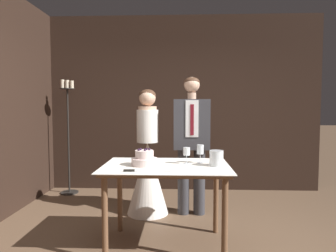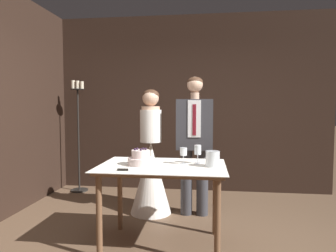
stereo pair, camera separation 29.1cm
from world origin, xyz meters
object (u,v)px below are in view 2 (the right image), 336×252
at_px(wine_glass_middle, 183,152).
at_px(hurricane_candle, 213,159).
at_px(wine_glass_near, 198,151).
at_px(groom, 195,138).
at_px(candle_stand, 78,135).
at_px(cake_knife, 131,170).
at_px(cake_table, 162,175).
at_px(tiered_cake, 141,159).
at_px(bride, 151,167).

height_order(wine_glass_middle, hurricane_candle, wine_glass_middle).
distance_m(wine_glass_near, groom, 0.77).
bearing_deg(wine_glass_middle, wine_glass_near, 20.54).
xyz_separation_m(wine_glass_middle, candle_stand, (-1.86, 1.67, -0.00)).
height_order(cake_knife, wine_glass_near, wine_glass_near).
bearing_deg(cake_table, tiered_cake, -175.54).
bearing_deg(tiered_cake, bride, 94.38).
relative_size(bride, groom, 0.91).
xyz_separation_m(hurricane_candle, groom, (-0.21, 0.92, 0.11)).
bearing_deg(cake_table, wine_glass_near, 22.38).
height_order(tiered_cake, candle_stand, candle_stand).
xyz_separation_m(cake_table, bride, (-0.29, 0.91, -0.12)).
height_order(cake_table, wine_glass_near, wine_glass_near).
bearing_deg(wine_glass_middle, groom, 84.43).
bearing_deg(tiered_cake, cake_knife, -95.05).
bearing_deg(groom, tiered_cake, -118.40).
bearing_deg(cake_knife, groom, 62.98).
relative_size(wine_glass_near, hurricane_candle, 1.24).
distance_m(cake_table, bride, 0.96).
bearing_deg(wine_glass_middle, hurricane_candle, -19.00).
xyz_separation_m(cake_knife, wine_glass_middle, (0.45, 0.39, 0.11)).
height_order(tiered_cake, hurricane_candle, tiered_cake).
height_order(cake_table, groom, groom).
distance_m(cake_knife, wine_glass_near, 0.75).
relative_size(cake_table, tiered_cake, 4.86).
relative_size(cake_knife, groom, 0.24).
xyz_separation_m(bride, candle_stand, (-1.37, 0.85, 0.34)).
distance_m(tiered_cake, bride, 0.97).
bearing_deg(bride, groom, -0.07).
bearing_deg(groom, hurricane_candle, -77.03).
height_order(hurricane_candle, candle_stand, candle_stand).
bearing_deg(cake_knife, tiered_cake, 81.38).
height_order(cake_table, candle_stand, candle_stand).
distance_m(cake_table, wine_glass_near, 0.44).
bearing_deg(bride, wine_glass_middle, -59.05).
bearing_deg(cake_table, wine_glass_middle, 23.63).
height_order(bride, candle_stand, candle_stand).
relative_size(wine_glass_near, wine_glass_middle, 1.13).
xyz_separation_m(cake_knife, bride, (-0.05, 1.21, -0.23)).
xyz_separation_m(tiered_cake, hurricane_candle, (0.71, 0.01, 0.01)).
xyz_separation_m(wine_glass_near, groom, (-0.06, 0.76, 0.05)).
relative_size(cake_knife, bride, 0.26).
bearing_deg(cake_knife, wine_glass_middle, 37.81).
distance_m(hurricane_candle, groom, 0.95).
distance_m(tiered_cake, wine_glass_near, 0.59).
xyz_separation_m(tiered_cake, wine_glass_middle, (0.42, 0.11, 0.06)).
relative_size(wine_glass_near, candle_stand, 0.10).
height_order(cake_table, cake_knife, cake_knife).
distance_m(wine_glass_middle, candle_stand, 2.50).
height_order(hurricane_candle, bride, bride).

